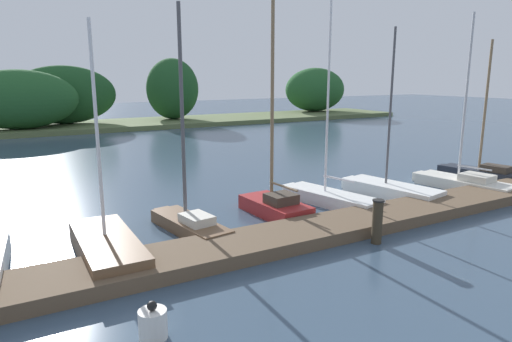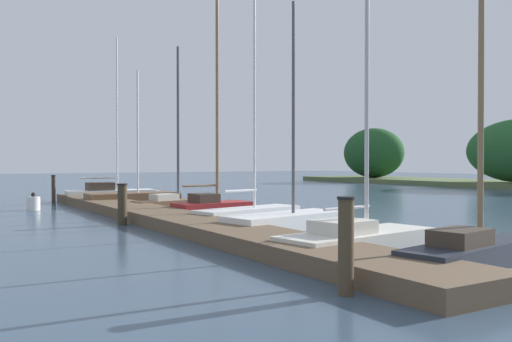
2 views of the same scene
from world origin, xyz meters
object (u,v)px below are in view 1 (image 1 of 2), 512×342
at_px(sailboat_1, 106,245).
at_px(sailboat_7, 482,171).
at_px(channel_buoy_1, 153,323).
at_px(sailboat_5, 388,189).
at_px(sailboat_6, 462,181).
at_px(sailboat_2, 188,219).
at_px(sailboat_3, 274,201).
at_px(mooring_piling_1, 377,221).
at_px(sailboat_4, 327,195).

height_order(sailboat_1, sailboat_7, sailboat_7).
distance_m(sailboat_7, channel_buoy_1, 17.06).
height_order(sailboat_5, sailboat_6, sailboat_6).
distance_m(sailboat_2, sailboat_5, 8.05).
bearing_deg(sailboat_3, sailboat_6, -99.49).
height_order(sailboat_6, mooring_piling_1, sailboat_6).
bearing_deg(sailboat_2, sailboat_1, 98.18).
relative_size(sailboat_2, sailboat_3, 0.83).
height_order(sailboat_4, mooring_piling_1, sailboat_4).
height_order(sailboat_4, channel_buoy_1, sailboat_4).
relative_size(sailboat_3, mooring_piling_1, 6.32).
height_order(mooring_piling_1, channel_buoy_1, mooring_piling_1).
xyz_separation_m(sailboat_4, sailboat_6, (6.12, -0.99, 0.02)).
bearing_deg(sailboat_5, channel_buoy_1, 103.27).
height_order(sailboat_5, mooring_piling_1, sailboat_5).
bearing_deg(sailboat_3, sailboat_7, -94.75).
bearing_deg(sailboat_7, sailboat_4, 77.33).
relative_size(sailboat_1, sailboat_7, 0.97).
relative_size(sailboat_4, sailboat_7, 1.21).
height_order(sailboat_2, sailboat_5, sailboat_2).
xyz_separation_m(sailboat_7, channel_buoy_1, (-16.35, -4.88, -0.08)).
bearing_deg(sailboat_5, sailboat_6, -111.76).
distance_m(sailboat_4, mooring_piling_1, 3.98).
distance_m(sailboat_2, mooring_piling_1, 5.39).
bearing_deg(sailboat_3, sailboat_2, 89.70).
distance_m(sailboat_3, sailboat_5, 4.98).
xyz_separation_m(sailboat_2, sailboat_5, (8.04, -0.02, -0.07)).
distance_m(sailboat_1, sailboat_3, 5.65).
height_order(sailboat_3, sailboat_7, sailboat_3).
bearing_deg(mooring_piling_1, sailboat_1, 158.18).
bearing_deg(sailboat_7, mooring_piling_1, 99.11).
distance_m(sailboat_2, sailboat_7, 13.82).
distance_m(sailboat_1, sailboat_6, 14.03).
bearing_deg(mooring_piling_1, channel_buoy_1, -167.81).
relative_size(sailboat_5, sailboat_6, 0.90).
relative_size(sailboat_1, mooring_piling_1, 4.70).
distance_m(sailboat_1, channel_buoy_1, 4.10).
bearing_deg(sailboat_5, sailboat_7, -101.12).
bearing_deg(sailboat_1, sailboat_7, -87.19).
relative_size(sailboat_1, sailboat_4, 0.80).
distance_m(sailboat_1, sailboat_5, 10.57).
distance_m(sailboat_4, sailboat_6, 6.20).
xyz_separation_m(sailboat_1, sailboat_4, (7.91, 1.10, -0.02)).
bearing_deg(sailboat_4, sailboat_6, -112.26).
xyz_separation_m(mooring_piling_1, channel_buoy_1, (-6.67, -1.44, -0.35)).
bearing_deg(sailboat_1, sailboat_2, -72.79).
height_order(sailboat_1, sailboat_3, sailboat_3).
relative_size(sailboat_4, sailboat_6, 1.06).
height_order(sailboat_3, channel_buoy_1, sailboat_3).
distance_m(sailboat_5, sailboat_7, 5.78).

